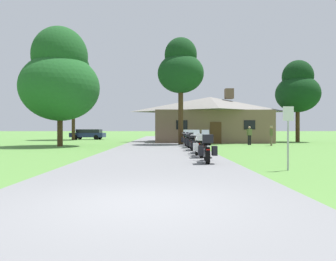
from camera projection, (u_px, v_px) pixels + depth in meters
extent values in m
plane|color=#56893D|center=(159.00, 147.00, 25.70)|extent=(500.00, 500.00, 0.00)
cube|color=slate|center=(159.00, 148.00, 23.70)|extent=(6.40, 80.00, 0.06)
cylinder|color=black|center=(205.00, 153.00, 13.62)|extent=(0.15, 0.65, 0.64)
cylinder|color=black|center=(208.00, 155.00, 12.19)|extent=(0.20, 0.65, 0.64)
cube|color=silver|center=(207.00, 153.00, 12.89)|extent=(0.30, 0.58, 0.30)
ellipsoid|color=#1E3899|center=(206.00, 141.00, 13.14)|extent=(0.34, 0.54, 0.26)
cube|color=black|center=(207.00, 144.00, 12.68)|extent=(0.32, 0.54, 0.10)
cylinder|color=silver|center=(206.00, 136.00, 13.58)|extent=(0.66, 0.08, 0.03)
cylinder|color=silver|center=(205.00, 144.00, 13.62)|extent=(0.08, 0.24, 0.73)
cube|color=#B2BCC6|center=(205.00, 133.00, 13.68)|extent=(0.33, 0.13, 0.27)
sphere|color=silver|center=(206.00, 140.00, 13.58)|extent=(0.11, 0.11, 0.11)
cube|color=black|center=(208.00, 139.00, 12.13)|extent=(0.42, 0.39, 0.32)
cube|color=red|center=(208.00, 150.00, 11.97)|extent=(0.14, 0.04, 0.06)
cylinder|color=silver|center=(211.00, 157.00, 12.50)|extent=(0.11, 0.55, 0.07)
cube|color=black|center=(201.00, 151.00, 12.25)|extent=(0.23, 0.41, 0.36)
cube|color=black|center=(214.00, 151.00, 12.22)|extent=(0.23, 0.41, 0.36)
cylinder|color=black|center=(197.00, 149.00, 16.24)|extent=(0.15, 0.65, 0.64)
cylinder|color=black|center=(202.00, 151.00, 14.80)|extent=(0.19, 0.65, 0.64)
cube|color=silver|center=(199.00, 149.00, 15.50)|extent=(0.29, 0.57, 0.30)
ellipsoid|color=silver|center=(198.00, 139.00, 15.76)|extent=(0.33, 0.54, 0.26)
cube|color=black|center=(200.00, 141.00, 15.30)|extent=(0.31, 0.54, 0.10)
cylinder|color=silver|center=(197.00, 135.00, 16.19)|extent=(0.66, 0.07, 0.03)
cylinder|color=silver|center=(197.00, 142.00, 16.24)|extent=(0.07, 0.24, 0.73)
cube|color=#B2BCC6|center=(196.00, 132.00, 16.29)|extent=(0.33, 0.13, 0.27)
sphere|color=silver|center=(197.00, 138.00, 16.19)|extent=(0.11, 0.11, 0.11)
cube|color=silver|center=(202.00, 137.00, 14.75)|extent=(0.42, 0.38, 0.32)
cube|color=red|center=(202.00, 146.00, 14.58)|extent=(0.14, 0.04, 0.06)
cylinder|color=silver|center=(203.00, 153.00, 15.13)|extent=(0.10, 0.55, 0.07)
cube|color=silver|center=(196.00, 147.00, 14.83)|extent=(0.22, 0.41, 0.36)
cube|color=silver|center=(207.00, 147.00, 14.87)|extent=(0.22, 0.41, 0.36)
cylinder|color=black|center=(196.00, 146.00, 18.74)|extent=(0.13, 0.64, 0.64)
cylinder|color=black|center=(198.00, 148.00, 17.30)|extent=(0.17, 0.64, 0.64)
cube|color=silver|center=(197.00, 146.00, 18.00)|extent=(0.27, 0.57, 0.30)
ellipsoid|color=maroon|center=(197.00, 138.00, 18.26)|extent=(0.31, 0.53, 0.26)
cube|color=black|center=(198.00, 140.00, 17.80)|extent=(0.29, 0.53, 0.10)
cylinder|color=silver|center=(197.00, 134.00, 18.70)|extent=(0.66, 0.05, 0.03)
cylinder|color=silver|center=(196.00, 140.00, 18.74)|extent=(0.07, 0.24, 0.73)
cube|color=#B2BCC6|center=(196.00, 132.00, 18.80)|extent=(0.32, 0.12, 0.27)
sphere|color=silver|center=(197.00, 137.00, 18.70)|extent=(0.11, 0.11, 0.11)
cube|color=black|center=(199.00, 136.00, 17.25)|extent=(0.41, 0.37, 0.32)
cube|color=red|center=(199.00, 144.00, 17.08)|extent=(0.14, 0.03, 0.06)
cylinder|color=silver|center=(201.00, 149.00, 17.62)|extent=(0.08, 0.55, 0.07)
cube|color=black|center=(194.00, 144.00, 17.36)|extent=(0.21, 0.41, 0.36)
cube|color=black|center=(203.00, 144.00, 17.35)|extent=(0.21, 0.41, 0.36)
cylinder|color=black|center=(191.00, 144.00, 21.16)|extent=(0.13, 0.64, 0.64)
cylinder|color=black|center=(192.00, 146.00, 19.72)|extent=(0.17, 0.64, 0.64)
cube|color=silver|center=(192.00, 144.00, 20.42)|extent=(0.28, 0.57, 0.30)
ellipsoid|color=#1E3899|center=(191.00, 137.00, 20.68)|extent=(0.32, 0.53, 0.26)
cube|color=black|center=(192.00, 139.00, 20.22)|extent=(0.30, 0.53, 0.10)
cylinder|color=silver|center=(191.00, 134.00, 21.11)|extent=(0.66, 0.05, 0.03)
cylinder|color=silver|center=(191.00, 139.00, 21.16)|extent=(0.07, 0.24, 0.73)
cube|color=#B2BCC6|center=(191.00, 132.00, 21.21)|extent=(0.32, 0.12, 0.27)
sphere|color=silver|center=(191.00, 136.00, 21.12)|extent=(0.11, 0.11, 0.11)
cube|color=black|center=(192.00, 135.00, 19.67)|extent=(0.41, 0.37, 0.32)
cube|color=red|center=(192.00, 142.00, 19.50)|extent=(0.14, 0.03, 0.06)
cylinder|color=silver|center=(194.00, 147.00, 20.03)|extent=(0.09, 0.55, 0.07)
cube|color=black|center=(188.00, 143.00, 19.77)|extent=(0.21, 0.41, 0.36)
cube|color=black|center=(196.00, 143.00, 19.76)|extent=(0.21, 0.41, 0.36)
cylinder|color=black|center=(187.00, 143.00, 24.06)|extent=(0.12, 0.64, 0.64)
cylinder|color=black|center=(189.00, 144.00, 22.62)|extent=(0.17, 0.64, 0.64)
cube|color=silver|center=(188.00, 142.00, 23.32)|extent=(0.27, 0.56, 0.30)
ellipsoid|color=#195B33|center=(188.00, 136.00, 23.57)|extent=(0.31, 0.53, 0.26)
cube|color=black|center=(188.00, 137.00, 23.11)|extent=(0.29, 0.53, 0.10)
cylinder|color=silver|center=(187.00, 133.00, 24.01)|extent=(0.66, 0.04, 0.03)
cylinder|color=silver|center=(187.00, 138.00, 24.05)|extent=(0.06, 0.24, 0.73)
cube|color=#B2BCC6|center=(187.00, 132.00, 24.11)|extent=(0.32, 0.12, 0.27)
sphere|color=silver|center=(187.00, 135.00, 24.01)|extent=(0.11, 0.11, 0.11)
cube|color=black|center=(189.00, 134.00, 22.56)|extent=(0.41, 0.37, 0.32)
cube|color=red|center=(189.00, 140.00, 22.40)|extent=(0.14, 0.03, 0.06)
cylinder|color=silver|center=(191.00, 145.00, 22.94)|extent=(0.08, 0.55, 0.07)
cube|color=black|center=(185.00, 141.00, 22.66)|extent=(0.21, 0.40, 0.36)
cube|color=black|center=(193.00, 141.00, 22.67)|extent=(0.21, 0.40, 0.36)
cylinder|color=black|center=(186.00, 141.00, 26.56)|extent=(0.14, 0.64, 0.64)
cylinder|color=black|center=(186.00, 142.00, 25.12)|extent=(0.19, 0.65, 0.64)
cube|color=silver|center=(186.00, 141.00, 25.82)|extent=(0.29, 0.57, 0.30)
ellipsoid|color=#195B33|center=(186.00, 135.00, 26.07)|extent=(0.33, 0.53, 0.26)
cube|color=black|center=(186.00, 137.00, 25.62)|extent=(0.31, 0.53, 0.10)
cylinder|color=silver|center=(186.00, 133.00, 26.51)|extent=(0.66, 0.07, 0.03)
cylinder|color=silver|center=(186.00, 137.00, 26.55)|extent=(0.07, 0.24, 0.73)
cube|color=#B2BCC6|center=(186.00, 131.00, 26.61)|extent=(0.33, 0.13, 0.27)
sphere|color=silver|center=(186.00, 135.00, 26.51)|extent=(0.11, 0.11, 0.11)
cube|color=black|center=(186.00, 134.00, 25.07)|extent=(0.42, 0.38, 0.32)
cube|color=red|center=(186.00, 139.00, 24.90)|extent=(0.14, 0.04, 0.06)
cylinder|color=silver|center=(188.00, 143.00, 25.43)|extent=(0.10, 0.55, 0.07)
cube|color=black|center=(183.00, 140.00, 25.18)|extent=(0.22, 0.41, 0.36)
cube|color=black|center=(189.00, 140.00, 25.16)|extent=(0.22, 0.41, 0.36)
cylinder|color=black|center=(185.00, 140.00, 29.38)|extent=(0.14, 0.64, 0.64)
cylinder|color=black|center=(185.00, 141.00, 27.94)|extent=(0.18, 0.65, 0.64)
cube|color=silver|center=(185.00, 140.00, 28.64)|extent=(0.29, 0.57, 0.30)
ellipsoid|color=#195B33|center=(185.00, 135.00, 28.90)|extent=(0.32, 0.53, 0.26)
cube|color=black|center=(185.00, 136.00, 28.44)|extent=(0.30, 0.53, 0.10)
cylinder|color=silver|center=(185.00, 133.00, 29.34)|extent=(0.66, 0.06, 0.03)
cylinder|color=silver|center=(185.00, 136.00, 29.38)|extent=(0.07, 0.24, 0.73)
cube|color=#B2BCC6|center=(185.00, 131.00, 29.44)|extent=(0.32, 0.12, 0.27)
sphere|color=silver|center=(185.00, 134.00, 29.34)|extent=(0.11, 0.11, 0.11)
cube|color=black|center=(185.00, 134.00, 27.89)|extent=(0.42, 0.38, 0.32)
cube|color=red|center=(185.00, 138.00, 27.72)|extent=(0.14, 0.04, 0.06)
cylinder|color=silver|center=(187.00, 142.00, 28.25)|extent=(0.10, 0.55, 0.07)
cube|color=black|center=(182.00, 139.00, 28.00)|extent=(0.22, 0.41, 0.36)
cube|color=black|center=(188.00, 139.00, 27.98)|extent=(0.22, 0.41, 0.36)
cube|color=brown|center=(210.00, 127.00, 35.17)|extent=(11.78, 8.03, 3.32)
pyramid|color=gray|center=(210.00, 104.00, 35.16)|extent=(12.48, 8.51, 1.64)
cube|color=brown|center=(229.00, 94.00, 35.18)|extent=(0.90, 0.90, 1.10)
cube|color=#472D19|center=(216.00, 133.00, 31.13)|extent=(1.10, 0.08, 2.10)
cube|color=black|center=(182.00, 125.00, 31.09)|extent=(1.10, 0.06, 0.90)
cube|color=black|center=(250.00, 125.00, 31.16)|extent=(1.10, 0.06, 0.90)
cylinder|color=#75664C|center=(271.00, 141.00, 27.12)|extent=(0.14, 0.14, 0.86)
cylinder|color=#75664C|center=(271.00, 141.00, 26.95)|extent=(0.14, 0.14, 0.86)
cube|color=#5B6638|center=(271.00, 132.00, 27.03)|extent=(0.29, 0.40, 0.56)
cylinder|color=#5B6638|center=(271.00, 132.00, 27.26)|extent=(0.09, 0.09, 0.58)
cylinder|color=#5B6638|center=(272.00, 133.00, 26.81)|extent=(0.09, 0.09, 0.58)
sphere|color=tan|center=(271.00, 127.00, 27.03)|extent=(0.21, 0.21, 0.21)
cylinder|color=#B2AD99|center=(271.00, 126.00, 27.03)|extent=(0.22, 0.22, 0.05)
cylinder|color=black|center=(250.00, 140.00, 28.52)|extent=(0.14, 0.14, 0.86)
cylinder|color=black|center=(249.00, 140.00, 28.46)|extent=(0.14, 0.14, 0.86)
cube|color=#5B6638|center=(249.00, 132.00, 28.49)|extent=(0.41, 0.33, 0.56)
cylinder|color=#5B6638|center=(252.00, 132.00, 28.57)|extent=(0.09, 0.09, 0.58)
cylinder|color=#5B6638|center=(247.00, 132.00, 28.41)|extent=(0.09, 0.09, 0.58)
sphere|color=tan|center=(249.00, 127.00, 28.49)|extent=(0.21, 0.21, 0.21)
cylinder|color=#9EA0A5|center=(288.00, 139.00, 10.71)|extent=(0.06, 0.06, 2.10)
cube|color=silver|center=(288.00, 114.00, 10.69)|extent=(0.36, 0.02, 0.48)
cylinder|color=#422D19|center=(73.00, 119.00, 42.51)|extent=(0.44, 0.44, 5.45)
ellipsoid|color=#143D19|center=(73.00, 86.00, 42.50)|extent=(6.03, 6.03, 5.12)
ellipsoid|color=#123716|center=(73.00, 68.00, 42.49)|extent=(4.22, 4.22, 4.52)
cylinder|color=#422D19|center=(298.00, 124.00, 35.49)|extent=(0.44, 0.44, 4.01)
ellipsoid|color=#0F3314|center=(298.00, 94.00, 35.48)|extent=(4.79, 4.79, 4.07)
ellipsoid|color=black|center=(298.00, 77.00, 35.47)|extent=(3.36, 3.36, 3.60)
cylinder|color=#422D19|center=(60.00, 128.00, 26.20)|extent=(0.44, 0.44, 3.04)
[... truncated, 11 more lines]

